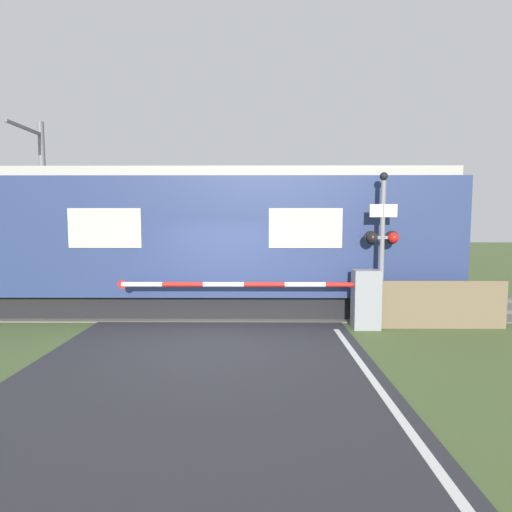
# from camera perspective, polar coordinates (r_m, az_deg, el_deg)

# --- Properties ---
(ground_plane) EXTENTS (80.00, 80.00, 0.00)m
(ground_plane) POSITION_cam_1_polar(r_m,az_deg,el_deg) (8.23, -6.38, -12.32)
(ground_plane) COLOR #4C6033
(track_bed) EXTENTS (36.00, 3.20, 0.13)m
(track_bed) POSITION_cam_1_polar(r_m,az_deg,el_deg) (11.34, -4.45, -7.38)
(track_bed) COLOR #666056
(track_bed) RESTS_ON ground_plane
(train) EXTENTS (17.41, 3.10, 3.77)m
(train) POSITION_cam_1_polar(r_m,az_deg,el_deg) (11.65, -18.02, 2.18)
(train) COLOR black
(train) RESTS_ON ground_plane
(crossing_barrier) EXTENTS (5.96, 0.44, 1.35)m
(crossing_barrier) POSITION_cam_1_polar(r_m,az_deg,el_deg) (9.35, 12.78, -5.70)
(crossing_barrier) COLOR gray
(crossing_barrier) RESTS_ON ground_plane
(signal_post) EXTENTS (0.78, 0.26, 3.54)m
(signal_post) POSITION_cam_1_polar(r_m,az_deg,el_deg) (9.50, 17.59, 2.16)
(signal_post) COLOR gray
(signal_post) RESTS_ON ground_plane
(catenary_pole) EXTENTS (0.20, 1.90, 5.63)m
(catenary_pole) POSITION_cam_1_polar(r_m,az_deg,el_deg) (14.73, -28.12, 6.36)
(catenary_pole) COLOR slate
(catenary_pole) RESTS_ON ground_plane
(roadside_fence) EXTENTS (3.22, 0.06, 1.10)m
(roadside_fence) POSITION_cam_1_polar(r_m,az_deg,el_deg) (10.02, 24.27, -6.37)
(roadside_fence) COLOR #726047
(roadside_fence) RESTS_ON ground_plane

